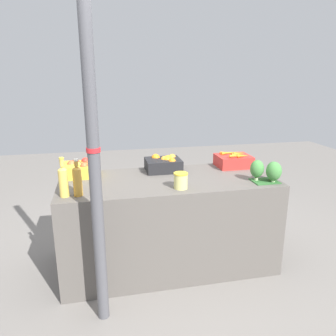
% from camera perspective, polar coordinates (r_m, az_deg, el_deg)
% --- Properties ---
extents(ground_plane, '(10.00, 10.00, 0.00)m').
position_cam_1_polar(ground_plane, '(3.28, 0.00, -16.09)').
color(ground_plane, slate).
extents(market_table, '(1.90, 0.83, 0.85)m').
position_cam_1_polar(market_table, '(3.08, 0.00, -9.40)').
color(market_table, '#56514C').
rests_on(market_table, ground_plane).
extents(support_pole, '(0.09, 0.09, 2.32)m').
position_cam_1_polar(support_pole, '(2.19, -12.69, 0.19)').
color(support_pole, '#4C4C51').
rests_on(support_pole, ground_plane).
extents(apple_crate, '(0.33, 0.27, 0.15)m').
position_cam_1_polar(apple_crate, '(3.09, -14.78, -0.10)').
color(apple_crate, gold).
rests_on(apple_crate, market_table).
extents(orange_crate, '(0.33, 0.27, 0.15)m').
position_cam_1_polar(orange_crate, '(3.15, -0.69, 0.79)').
color(orange_crate, black).
rests_on(orange_crate, market_table).
extents(carrot_crate, '(0.33, 0.27, 0.15)m').
position_cam_1_polar(carrot_crate, '(3.36, 11.32, 1.28)').
color(carrot_crate, red).
rests_on(carrot_crate, market_table).
extents(broccoli_pile, '(0.25, 0.20, 0.19)m').
position_cam_1_polar(broccoli_pile, '(2.94, 17.09, -0.47)').
color(broccoli_pile, '#2D602D').
rests_on(broccoli_pile, market_table).
extents(juice_bottle_golden, '(0.07, 0.07, 0.31)m').
position_cam_1_polar(juice_bottle_golden, '(2.58, -17.76, -2.08)').
color(juice_bottle_golden, gold).
rests_on(juice_bottle_golden, market_table).
extents(juice_bottle_amber, '(0.07, 0.07, 0.29)m').
position_cam_1_polar(juice_bottle_amber, '(2.58, -15.49, -2.05)').
color(juice_bottle_amber, gold).
rests_on(juice_bottle_amber, market_table).
extents(pickle_jar, '(0.12, 0.12, 0.13)m').
position_cam_1_polar(pickle_jar, '(2.66, 2.22, -2.20)').
color(pickle_jar, '#D1CC75').
rests_on(pickle_jar, market_table).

